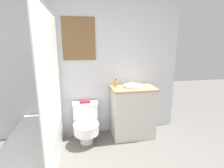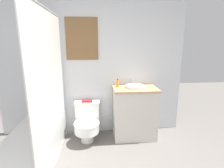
# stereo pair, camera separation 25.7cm
# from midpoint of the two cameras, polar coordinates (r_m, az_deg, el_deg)

# --- Properties ---
(wall_back) EXTENTS (3.14, 0.07, 2.50)m
(wall_back) POSITION_cam_midpoint_polar(r_m,az_deg,el_deg) (2.97, -4.34, 7.09)
(wall_back) COLOR silver
(wall_back) RESTS_ON ground_plane
(shower_area) EXTENTS (0.60, 1.59, 1.98)m
(shower_area) POSITION_cam_midpoint_polar(r_m,az_deg,el_deg) (2.61, -21.34, -17.73)
(shower_area) COLOR white
(shower_area) RESTS_ON ground_plane
(toilet) EXTENTS (0.42, 0.54, 0.61)m
(toilet) POSITION_cam_midpoint_polar(r_m,az_deg,el_deg) (2.95, -5.61, -12.11)
(toilet) COLOR white
(toilet) RESTS_ON ground_plane
(vanity) EXTENTS (0.72, 0.46, 0.87)m
(vanity) POSITION_cam_midpoint_polar(r_m,az_deg,el_deg) (3.01, 9.82, -9.27)
(vanity) COLOR beige
(vanity) RESTS_ON ground_plane
(sink) EXTENTS (0.31, 0.35, 0.13)m
(sink) POSITION_cam_midpoint_polar(r_m,az_deg,el_deg) (2.89, 10.07, -0.79)
(sink) COLOR white
(sink) RESTS_ON vanity
(soap_bottle) EXTENTS (0.05, 0.05, 0.13)m
(soap_bottle) POSITION_cam_midpoint_polar(r_m,az_deg,el_deg) (2.90, 4.40, 0.17)
(soap_bottle) COLOR gold
(soap_bottle) RESTS_ON vanity
(book_on_tank) EXTENTS (0.18, 0.10, 0.02)m
(book_on_tank) POSITION_cam_midpoint_polar(r_m,az_deg,el_deg) (2.95, -5.72, -5.62)
(book_on_tank) COLOR maroon
(book_on_tank) RESTS_ON toilet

